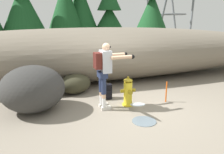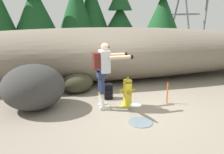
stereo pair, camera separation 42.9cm
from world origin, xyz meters
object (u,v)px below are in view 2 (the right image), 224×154
fire_hydrant (128,93)px  boulder_large (78,83)px  spare_backpack (107,92)px  survey_stake (167,93)px  boulder_small (26,84)px  utility_worker (104,68)px  boulder_mid (33,87)px

fire_hydrant → boulder_large: size_ratio=0.79×
spare_backpack → survey_stake: 1.71m
fire_hydrant → boulder_small: size_ratio=0.84×
utility_worker → boulder_large: utility_worker is taller
boulder_large → utility_worker: bearing=-68.7°
fire_hydrant → spare_backpack: size_ratio=1.71×
fire_hydrant → spare_backpack: fire_hydrant is taller
spare_backpack → boulder_small: (-2.37, 0.84, 0.15)m
spare_backpack → boulder_small: bearing=-103.6°
utility_worker → boulder_small: utility_worker is taller
spare_backpack → boulder_large: (-0.81, 0.78, 0.10)m
utility_worker → boulder_mid: bearing=164.3°
survey_stake → fire_hydrant: bearing=175.7°
utility_worker → boulder_mid: 1.89m
spare_backpack → boulder_mid: size_ratio=0.29×
spare_backpack → boulder_small: boulder_small is taller
utility_worker → survey_stake: bearing=-4.7°
fire_hydrant → survey_stake: 1.13m
boulder_large → boulder_mid: 1.64m
boulder_large → survey_stake: bearing=-33.3°
utility_worker → spare_backpack: utility_worker is taller
boulder_mid → survey_stake: bearing=-7.4°
boulder_mid → survey_stake: (3.55, -0.46, -0.29)m
spare_backpack → survey_stake: bearing=69.8°
utility_worker → survey_stake: size_ratio=2.86×
fire_hydrant → utility_worker: size_ratio=0.47×
utility_worker → boulder_mid: size_ratio=1.08×
utility_worker → boulder_mid: (-1.78, 0.40, -0.51)m
fire_hydrant → boulder_large: 1.90m
fire_hydrant → survey_stake: (1.12, -0.08, -0.07)m
utility_worker → spare_backpack: bearing=69.0°
boulder_mid → survey_stake: boulder_mid is taller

